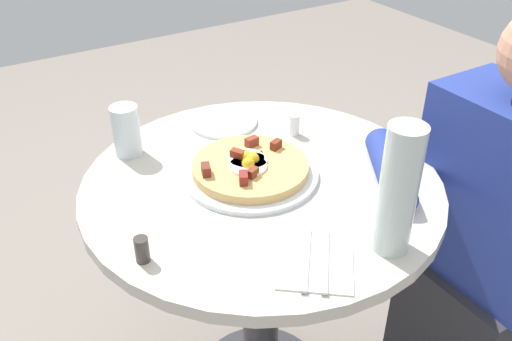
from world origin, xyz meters
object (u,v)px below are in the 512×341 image
person_seated (486,253)px  water_bottle (398,191)px  salt_shaker (294,125)px  fork (325,259)px  bread_plate (223,122)px  pepper_shaker (142,250)px  pizza_plate (250,174)px  breakfast_pizza (250,167)px  water_glass (126,131)px  dining_table (261,238)px  knife (306,258)px

person_seated → water_bottle: (0.03, -0.40, 0.36)m
salt_shaker → fork: bearing=-28.2°
bread_plate → fork: (0.59, -0.11, 0.00)m
fork → pepper_shaker: 0.34m
pizza_plate → salt_shaker: size_ratio=5.60×
salt_shaker → water_bottle: bearing=-12.2°
fork → water_bottle: (0.03, 0.13, 0.13)m
bread_plate → water_bottle: water_bottle is taller
person_seated → salt_shaker: (-0.44, -0.30, 0.25)m
pizza_plate → breakfast_pizza: 0.02m
bread_plate → water_glass: 0.28m
dining_table → fork: fork is taller
knife → salt_shaker: (-0.42, 0.26, 0.02)m
pepper_shaker → salt_shaker: bearing=115.7°
dining_table → water_bottle: 0.46m
dining_table → fork: 0.35m
dining_table → water_glass: size_ratio=6.51×
knife → water_glass: bearing=53.2°
knife → fork: bearing=-90.0°
knife → pepper_shaker: bearing=96.9°
person_seated → bread_plate: person_seated is taller
bread_plate → pepper_shaker: size_ratio=3.53×
fork → dining_table: bearing=29.7°
bread_plate → breakfast_pizza: bearing=-15.5°
water_glass → salt_shaker: bearing=71.4°
dining_table → bread_plate: 0.35m
dining_table → knife: (0.28, -0.08, 0.18)m
breakfast_pizza → bread_plate: size_ratio=1.45×
pizza_plate → pepper_shaker: size_ratio=6.00×
breakfast_pizza → person_seated: bearing=56.7°
knife → pepper_shaker: 0.31m
person_seated → salt_shaker: 0.59m
pizza_plate → fork: 0.33m
person_seated → breakfast_pizza: size_ratio=4.20×
water_bottle → pepper_shaker: size_ratio=5.04×
fork → knife: same height
knife → pepper_shaker: (-0.16, -0.26, 0.02)m
knife → water_glass: size_ratio=1.41×
person_seated → bread_plate: (-0.59, -0.43, 0.23)m
bread_plate → water_glass: size_ratio=1.46×
breakfast_pizza → bread_plate: bearing=164.5°
pizza_plate → water_bottle: (0.36, 0.10, 0.13)m
water_bottle → pepper_shaker: (-0.22, -0.42, -0.11)m
dining_table → water_bottle: water_bottle is taller
pizza_plate → person_seated: bearing=56.7°
pizza_plate → water_glass: 0.32m
fork → water_bottle: size_ratio=0.68×
knife → pizza_plate: bearing=27.3°
breakfast_pizza → salt_shaker: 0.23m
pizza_plate → knife: size_ratio=1.76×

